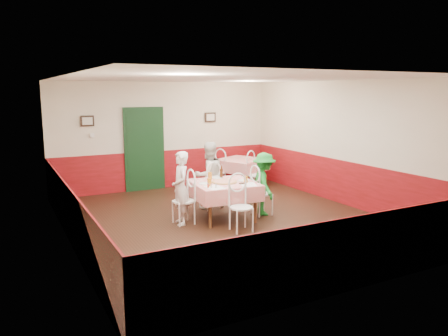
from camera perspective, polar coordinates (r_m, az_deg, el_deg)
name	(u,v)px	position (r m, az deg, el deg)	size (l,w,h in m)	color
floor	(227,221)	(8.81, 0.45, -6.88)	(7.00, 7.00, 0.00)	black
ceiling	(228,78)	(8.44, 0.48, 11.64)	(7.00, 7.00, 0.00)	white
back_wall	(165,136)	(11.69, -7.66, 4.23)	(6.00, 0.10, 2.80)	beige
front_wall	(359,185)	(5.71, 17.26, -2.15)	(6.00, 0.10, 2.80)	beige
left_wall	(66,163)	(7.59, -19.94, 0.62)	(0.10, 7.00, 2.80)	beige
right_wall	(344,143)	(10.26, 15.44, 3.16)	(0.10, 7.00, 2.80)	beige
wainscot_back	(166,169)	(11.80, -7.53, -0.13)	(6.00, 0.03, 1.00)	maroon
wainscot_front	(355,253)	(5.97, 16.70, -10.60)	(6.00, 0.03, 1.00)	maroon
wainscot_left	(70,216)	(7.78, -19.44, -5.92)	(0.03, 7.00, 1.00)	maroon
wainscot_right	(342,182)	(10.39, 15.15, -1.78)	(0.03, 7.00, 1.00)	maroon
door	(144,150)	(11.50, -10.34, 2.30)	(0.96, 0.06, 2.10)	black
picture_left	(87,121)	(11.09, -17.43, 5.88)	(0.32, 0.03, 0.26)	black
picture_right	(210,117)	(12.12, -1.81, 6.65)	(0.32, 0.03, 0.26)	black
thermostat	(92,135)	(11.13, -16.83, 4.12)	(0.10, 0.03, 0.10)	white
main_table	(224,201)	(8.83, 0.00, -4.32)	(1.22, 1.22, 0.77)	red
second_table	(241,173)	(11.78, 2.28, -0.68)	(1.12, 1.12, 0.77)	red
chair_left	(183,201)	(8.54, -5.32, -4.34)	(0.42, 0.42, 0.90)	white
chair_right	(262,194)	(9.15, 4.95, -3.36)	(0.42, 0.42, 0.90)	white
chair_far	(210,189)	(9.58, -1.90, -2.72)	(0.42, 0.42, 0.90)	white
chair_near	(241,208)	(8.05, 2.27, -5.19)	(0.42, 0.42, 0.90)	white
chair_second_a	(217,173)	(11.42, -0.98, -0.64)	(0.42, 0.42, 0.90)	white
chair_second_b	(256,175)	(11.14, 4.21, -0.94)	(0.42, 0.42, 0.90)	white
pizza	(224,182)	(8.72, 0.04, -1.79)	(0.50, 0.50, 0.03)	#B74723
plate_left	(205,183)	(8.59, -2.54, -2.04)	(0.25, 0.25, 0.01)	white
plate_right	(244,181)	(8.88, 2.59, -1.65)	(0.25, 0.25, 0.01)	white
plate_far	(217,178)	(9.15, -0.95, -1.29)	(0.25, 0.25, 0.01)	white
glass_a	(209,182)	(8.37, -1.92, -1.88)	(0.08, 0.08, 0.15)	#BF7219
glass_b	(246,179)	(8.68, 2.86, -1.51)	(0.07, 0.07, 0.14)	#BF7219
glass_c	(210,176)	(9.01, -1.84, -1.03)	(0.08, 0.08, 0.15)	#BF7219
beer_bottle	(221,172)	(9.14, -0.35, -0.59)	(0.06, 0.06, 0.24)	#381C0A
shaker_a	(211,186)	(8.20, -1.65, -2.35)	(0.04, 0.04, 0.09)	silver
shaker_b	(216,186)	(8.19, -1.05, -2.37)	(0.04, 0.04, 0.09)	silver
shaker_c	(208,185)	(8.24, -2.09, -2.29)	(0.04, 0.04, 0.09)	#B23319
menu_left	(215,188)	(8.26, -1.23, -2.57)	(0.30, 0.40, 0.00)	white
menu_right	(248,184)	(8.54, 3.22, -2.16)	(0.30, 0.40, 0.00)	white
wallet	(242,183)	(8.59, 2.39, -2.01)	(0.11, 0.09, 0.02)	black
diner_left	(181,188)	(8.46, -5.67, -2.64)	(0.52, 0.34, 1.43)	gray
diner_far	(209,175)	(9.57, -2.01, -0.97)	(0.72, 0.56, 1.47)	gray
diner_right	(264,184)	(9.13, 5.25, -2.08)	(0.85, 0.49, 1.31)	gray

